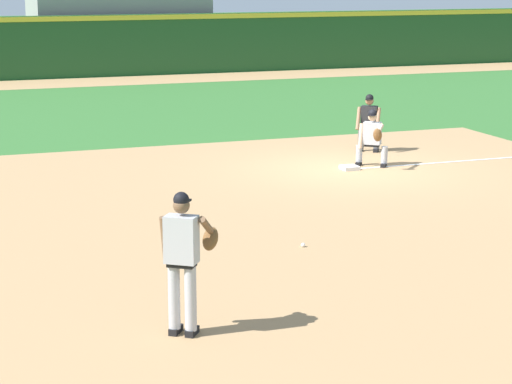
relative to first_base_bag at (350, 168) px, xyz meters
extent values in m
plane|color=#336B2D|center=(0.00, 0.00, -0.04)|extent=(160.00, 160.00, 0.00)
cube|color=tan|center=(-3.25, -4.48, -0.04)|extent=(18.00, 18.00, 0.01)
cube|color=tan|center=(0.00, 20.00, -0.04)|extent=(48.00, 3.20, 0.01)
cube|color=white|center=(0.00, 0.00, 0.00)|extent=(0.38, 0.38, 0.09)
sphere|color=white|center=(-3.51, -5.69, -0.01)|extent=(0.07, 0.07, 0.07)
cube|color=black|center=(-6.57, -8.85, 0.00)|extent=(0.24, 0.27, 0.09)
cylinder|color=#B2B2B7|center=(-6.60, -8.89, 0.46)|extent=(0.15, 0.15, 0.84)
cube|color=black|center=(-6.40, -8.98, 0.00)|extent=(0.24, 0.27, 0.09)
cylinder|color=#B2B2B7|center=(-6.42, -9.02, 0.46)|extent=(0.15, 0.15, 0.84)
cube|color=black|center=(-6.51, -8.95, 0.90)|extent=(0.39, 0.36, 0.06)
cube|color=#B2B2B7|center=(-6.51, -8.95, 1.22)|extent=(0.46, 0.43, 0.60)
sphere|color=brown|center=(-6.50, -8.94, 1.65)|extent=(0.21, 0.21, 0.21)
sphere|color=black|center=(-6.50, -8.94, 1.72)|extent=(0.20, 0.20, 0.20)
cube|color=black|center=(-6.44, -8.86, 1.69)|extent=(0.20, 0.19, 0.02)
cylinder|color=brown|center=(-6.67, -8.74, 1.19)|extent=(0.18, 0.21, 0.59)
cylinder|color=brown|center=(-6.13, -8.86, 1.31)|extent=(0.38, 0.48, 0.41)
ellipsoid|color=brown|center=(-6.08, -8.79, 1.14)|extent=(0.34, 0.36, 0.34)
cube|color=black|center=(0.88, 0.01, 0.00)|extent=(0.25, 0.27, 0.09)
cylinder|color=#B2B2B7|center=(0.90, 0.04, 0.23)|extent=(0.15, 0.15, 0.40)
cube|color=black|center=(0.41, 0.38, 0.00)|extent=(0.25, 0.27, 0.09)
cylinder|color=#B2B2B7|center=(0.43, 0.41, 0.23)|extent=(0.15, 0.15, 0.40)
cube|color=black|center=(0.67, 0.22, 0.46)|extent=(0.39, 0.37, 0.06)
cube|color=#B2B2B7|center=(0.67, 0.22, 0.73)|extent=(0.46, 0.44, 0.52)
sphere|color=#DBB28E|center=(0.66, 0.21, 1.12)|extent=(0.21, 0.21, 0.21)
sphere|color=black|center=(0.66, 0.21, 1.20)|extent=(0.20, 0.20, 0.20)
cube|color=black|center=(0.60, 0.14, 1.17)|extent=(0.20, 0.19, 0.02)
cylinder|color=#DBB28E|center=(0.61, -0.26, 0.88)|extent=(0.43, 0.52, 0.24)
cylinder|color=#DBB28E|center=(0.41, 0.30, 0.67)|extent=(0.22, 0.24, 0.58)
ellipsoid|color=brown|center=(0.48, -0.43, 0.80)|extent=(0.29, 0.29, 0.35)
cube|color=black|center=(1.59, 1.82, 0.00)|extent=(0.24, 0.27, 0.09)
cylinder|color=#515154|center=(1.61, 1.86, 0.28)|extent=(0.15, 0.15, 0.50)
cube|color=black|center=(1.26, 2.06, 0.00)|extent=(0.24, 0.27, 0.09)
cylinder|color=#515154|center=(1.29, 2.09, 0.28)|extent=(0.15, 0.15, 0.50)
cube|color=black|center=(1.45, 1.97, 0.55)|extent=(0.39, 0.36, 0.06)
cube|color=#232326|center=(1.45, 1.97, 0.85)|extent=(0.46, 0.43, 0.54)
sphere|color=#9E7051|center=(1.44, 1.96, 1.25)|extent=(0.21, 0.21, 0.21)
sphere|color=black|center=(1.44, 1.96, 1.32)|extent=(0.20, 0.20, 0.20)
cube|color=black|center=(1.38, 1.88, 1.29)|extent=(0.20, 0.19, 0.02)
cylinder|color=#9E7051|center=(1.56, 1.71, 0.81)|extent=(0.27, 0.32, 0.56)
cylinder|color=#9E7051|center=(1.16, 2.00, 0.81)|extent=(0.27, 0.32, 0.56)
cube|color=#1E4C23|center=(0.00, 22.00, 1.26)|extent=(48.00, 0.50, 2.60)
cube|color=gold|center=(0.00, 21.98, 2.44)|extent=(48.00, 0.54, 0.20)
cube|color=gray|center=(0.00, 24.90, 2.41)|extent=(7.75, 4.20, 4.90)
cube|color=gray|center=(0.00, 23.62, 2.69)|extent=(7.35, 0.85, 0.06)
cube|color=maroon|center=(-3.18, 23.47, 2.90)|extent=(0.47, 0.20, 0.44)
cube|color=maroon|center=(-2.61, 23.47, 2.90)|extent=(0.47, 0.20, 0.44)
cube|color=maroon|center=(-2.03, 23.47, 2.90)|extent=(0.47, 0.20, 0.44)
cube|color=maroon|center=(-1.45, 23.47, 2.90)|extent=(0.47, 0.20, 0.44)
cube|color=maroon|center=(-0.87, 23.47, 2.90)|extent=(0.47, 0.20, 0.44)
cube|color=maroon|center=(-0.29, 23.47, 2.90)|extent=(0.47, 0.20, 0.44)
cube|color=maroon|center=(0.29, 23.47, 2.90)|extent=(0.47, 0.20, 0.44)
cube|color=maroon|center=(0.87, 23.47, 2.90)|extent=(0.47, 0.20, 0.44)
cube|color=maroon|center=(1.45, 23.47, 2.90)|extent=(0.47, 0.20, 0.44)
cube|color=maroon|center=(2.03, 23.47, 2.90)|extent=(0.47, 0.20, 0.44)
cube|color=maroon|center=(2.61, 23.47, 2.90)|extent=(0.47, 0.20, 0.44)
cube|color=maroon|center=(3.18, 23.47, 2.90)|extent=(0.47, 0.20, 0.44)
camera|label=1|loc=(-9.68, -20.48, 4.50)|focal=70.00mm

